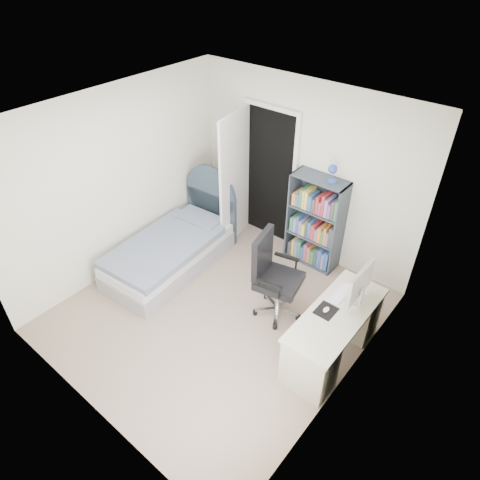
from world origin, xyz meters
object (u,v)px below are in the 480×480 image
Objects in this scene: bed at (174,249)px; office_chair at (272,272)px; nightstand at (219,202)px; bookcase at (316,226)px; floor_lamp at (236,189)px; desk at (334,332)px.

office_chair is at bearing 4.79° from bed.
bookcase reaches higher than nightstand.
nightstand is 2.10m from office_chair.
nightstand is 0.38× the size of bookcase.
office_chair is (1.80, -1.05, 0.23)m from nightstand.
nightstand is (-0.20, 1.19, 0.13)m from bed.
floor_lamp is 1.37× the size of office_chair.
bookcase reaches higher than bed.
floor_lamp is 2.00m from office_chair.
office_chair is at bearing -84.29° from bookcase.
bookcase is 1.16× the size of desk.
desk is at bearing -28.11° from floor_lamp.
office_chair is (1.58, -1.22, -0.01)m from floor_lamp.
bed is 1.28× the size of floor_lamp.
nightstand is at bearing 149.62° from office_chair.
bed reaches higher than nightstand.
desk is at bearing 0.06° from bed.
floor_lamp is at bearing 37.57° from nightstand.
bed is 3.34× the size of nightstand.
bed is at bearing -175.21° from office_chair.
bookcase is (1.68, 0.13, 0.22)m from nightstand.
desk is at bearing -50.95° from bookcase.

